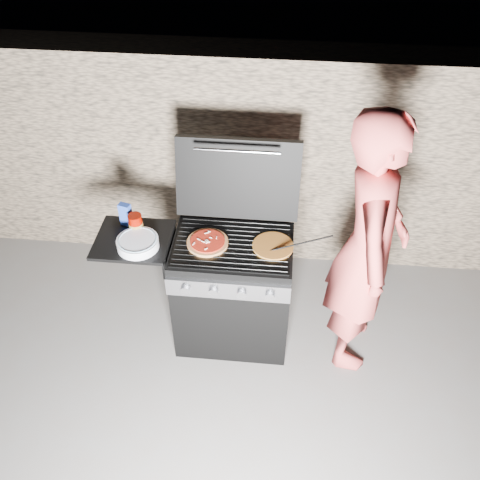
# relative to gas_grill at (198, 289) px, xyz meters

# --- Properties ---
(ground) EXTENTS (50.00, 50.00, 0.00)m
(ground) POSITION_rel_gas_grill_xyz_m (0.25, 0.00, -0.46)
(ground) COLOR #5C5752
(stone_wall) EXTENTS (8.00, 0.35, 1.80)m
(stone_wall) POSITION_rel_gas_grill_xyz_m (0.25, 1.05, 0.44)
(stone_wall) COLOR #937A5F
(stone_wall) RESTS_ON ground
(gas_grill) EXTENTS (1.34, 0.79, 0.91)m
(gas_grill) POSITION_rel_gas_grill_xyz_m (0.00, 0.00, 0.00)
(gas_grill) COLOR black
(gas_grill) RESTS_ON ground
(pizza_topped) EXTENTS (0.32, 0.32, 0.03)m
(pizza_topped) POSITION_rel_gas_grill_xyz_m (0.09, -0.01, 0.47)
(pizza_topped) COLOR #DEB96B
(pizza_topped) RESTS_ON gas_grill
(pizza_plain) EXTENTS (0.32, 0.32, 0.01)m
(pizza_plain) POSITION_rel_gas_grill_xyz_m (0.52, -0.00, 0.46)
(pizza_plain) COLOR #BA7428
(pizza_plain) RESTS_ON gas_grill
(sauce_jar) EXTENTS (0.11, 0.11, 0.14)m
(sauce_jar) POSITION_rel_gas_grill_xyz_m (-0.41, 0.07, 0.52)
(sauce_jar) COLOR #6F0900
(sauce_jar) RESTS_ON gas_grill
(blue_carton) EXTENTS (0.09, 0.07, 0.17)m
(blue_carton) POSITION_rel_gas_grill_xyz_m (-0.49, 0.14, 0.53)
(blue_carton) COLOR #2443A8
(blue_carton) RESTS_ON gas_grill
(plate_stack) EXTENTS (0.28, 0.28, 0.06)m
(plate_stack) POSITION_rel_gas_grill_xyz_m (-0.36, -0.08, 0.48)
(plate_stack) COLOR white
(plate_stack) RESTS_ON gas_grill
(person) EXTENTS (0.53, 0.75, 1.94)m
(person) POSITION_rel_gas_grill_xyz_m (1.12, -0.02, 0.52)
(person) COLOR #D24A48
(person) RESTS_ON ground
(tongs) EXTENTS (0.41, 0.12, 0.09)m
(tongs) POSITION_rel_gas_grill_xyz_m (0.70, 0.00, 0.50)
(tongs) COLOR black
(tongs) RESTS_ON gas_grill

